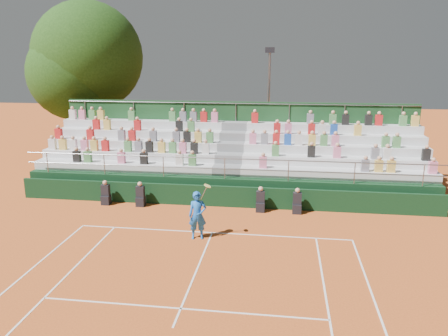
# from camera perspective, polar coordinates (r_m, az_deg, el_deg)

# --- Properties ---
(ground) EXTENTS (90.00, 90.00, 0.00)m
(ground) POSITION_cam_1_polar(r_m,az_deg,el_deg) (17.76, -1.55, -8.45)
(ground) COLOR #C15420
(ground) RESTS_ON ground
(courtside_wall) EXTENTS (20.00, 0.15, 1.00)m
(courtside_wall) POSITION_cam_1_polar(r_m,az_deg,el_deg) (20.54, -0.11, -3.72)
(courtside_wall) COLOR black
(courtside_wall) RESTS_ON ground
(line_officials) EXTENTS (9.42, 0.40, 1.19)m
(line_officials) POSITION_cam_1_polar(r_m,az_deg,el_deg) (20.30, -3.29, -4.04)
(line_officials) COLOR black
(line_officials) RESTS_ON ground
(grandstand) EXTENTS (20.00, 5.20, 4.40)m
(grandstand) POSITION_cam_1_polar(r_m,az_deg,el_deg) (23.47, 0.95, 0.08)
(grandstand) COLOR black
(grandstand) RESTS_ON ground
(tennis_player) EXTENTS (0.91, 0.58, 2.22)m
(tennis_player) POSITION_cam_1_polar(r_m,az_deg,el_deg) (16.93, -3.47, -6.18)
(tennis_player) COLOR blue
(tennis_player) RESTS_ON ground
(tree_west) EXTENTS (6.05, 6.05, 8.76)m
(tree_west) POSITION_cam_1_polar(r_m,az_deg,el_deg) (31.03, -18.92, 11.50)
(tree_west) COLOR #362013
(tree_west) RESTS_ON ground
(tree_east) EXTENTS (7.18, 7.18, 10.45)m
(tree_east) POSITION_cam_1_polar(r_m,az_deg,el_deg) (31.24, -17.31, 13.72)
(tree_east) COLOR #362013
(tree_east) RESTS_ON ground
(floodlight_mast) EXTENTS (0.60, 0.25, 7.43)m
(floodlight_mast) POSITION_cam_1_polar(r_m,az_deg,el_deg) (29.27, 5.87, 9.43)
(floodlight_mast) COLOR gray
(floodlight_mast) RESTS_ON ground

